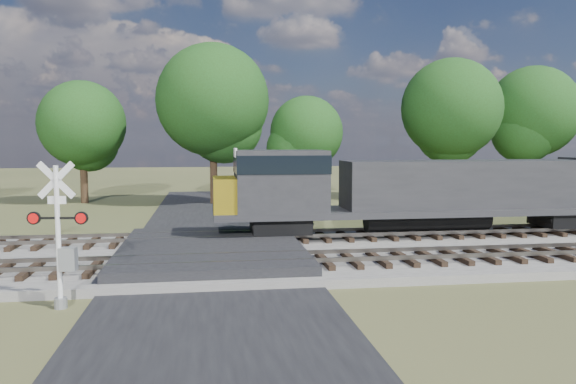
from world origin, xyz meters
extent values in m
plane|color=#414826|center=(0.00, 0.00, 0.00)|extent=(160.00, 160.00, 0.00)
cube|color=gray|center=(10.00, 0.50, 0.15)|extent=(140.00, 10.00, 0.30)
cube|color=black|center=(0.00, 0.00, 0.04)|extent=(7.00, 60.00, 0.08)
cube|color=#262628|center=(0.00, 0.50, 0.32)|extent=(7.00, 9.00, 0.62)
cube|color=black|center=(2.00, -2.00, 0.39)|extent=(44.00, 2.60, 0.18)
cube|color=#5E5851|center=(10.00, -2.72, 0.55)|extent=(140.00, 0.08, 0.15)
cube|color=#5E5851|center=(10.00, -1.28, 0.55)|extent=(140.00, 0.08, 0.15)
cube|color=black|center=(2.00, 3.00, 0.39)|extent=(44.00, 2.60, 0.18)
cube|color=#5E5851|center=(10.00, 2.28, 0.55)|extent=(140.00, 0.08, 0.15)
cube|color=#5E5851|center=(10.00, 3.72, 0.55)|extent=(140.00, 0.08, 0.15)
cylinder|color=silver|center=(-4.25, -5.36, 2.00)|extent=(0.14, 0.14, 4.00)
cylinder|color=gray|center=(-4.25, -5.36, 0.15)|extent=(0.36, 0.36, 0.30)
cube|color=silver|center=(-4.25, -5.36, 3.60)|extent=(1.04, 0.17, 1.05)
cube|color=silver|center=(-4.25, -5.36, 3.60)|extent=(1.04, 0.17, 1.05)
cube|color=silver|center=(-4.25, -5.36, 3.05)|extent=(0.50, 0.09, 0.22)
cube|color=black|center=(-4.25, -5.36, 2.55)|extent=(1.60, 0.26, 0.06)
cylinder|color=red|center=(-4.89, -5.28, 2.55)|extent=(0.37, 0.14, 0.36)
cylinder|color=red|center=(-3.60, -5.44, 2.55)|extent=(0.37, 0.14, 0.36)
cube|color=gray|center=(-4.00, -5.39, 1.40)|extent=(0.48, 0.35, 0.65)
cylinder|color=silver|center=(3.25, 7.19, 1.81)|extent=(0.13, 0.13, 3.63)
cylinder|color=gray|center=(3.25, 7.19, 0.14)|extent=(0.33, 0.33, 0.27)
cube|color=silver|center=(3.25, 7.19, 3.26)|extent=(0.95, 0.05, 0.95)
cube|color=silver|center=(3.25, 7.19, 3.26)|extent=(0.95, 0.05, 0.95)
cube|color=silver|center=(3.25, 7.19, 2.77)|extent=(0.45, 0.03, 0.20)
cube|color=black|center=(3.25, 7.19, 2.31)|extent=(1.45, 0.07, 0.05)
cylinder|color=red|center=(3.84, 7.19, 2.31)|extent=(0.33, 0.09, 0.33)
cylinder|color=red|center=(2.66, 7.20, 2.31)|extent=(0.33, 0.09, 0.33)
cube|color=gray|center=(3.02, 7.20, 1.27)|extent=(0.41, 0.28, 0.59)
cube|color=#45261D|center=(12.95, 9.98, 1.28)|extent=(4.01, 4.01, 2.56)
cube|color=#2D2D30|center=(12.95, 9.98, 2.65)|extent=(4.42, 4.42, 0.18)
cylinder|color=black|center=(-9.27, 22.38, 2.29)|extent=(0.56, 0.56, 4.57)
sphere|color=#1C3B13|center=(-9.27, 22.38, 5.95)|extent=(6.40, 6.40, 6.40)
cylinder|color=black|center=(0.37, 20.07, 2.93)|extent=(0.56, 0.56, 5.86)
sphere|color=#1C3B13|center=(0.37, 20.07, 7.62)|extent=(8.21, 8.21, 8.21)
cylinder|color=black|center=(7.70, 22.31, 2.05)|extent=(0.56, 0.56, 4.11)
sphere|color=#1C3B13|center=(7.70, 22.31, 5.34)|extent=(5.75, 5.75, 5.75)
cylinder|color=black|center=(18.82, 20.33, 2.77)|extent=(0.56, 0.56, 5.54)
sphere|color=#1C3B13|center=(18.82, 20.33, 7.20)|extent=(7.75, 7.75, 7.75)
cylinder|color=black|center=(27.25, 22.81, 2.74)|extent=(0.56, 0.56, 5.48)
sphere|color=#1C3B13|center=(27.25, 22.81, 7.13)|extent=(7.67, 7.67, 7.67)
camera|label=1|loc=(-0.17, -21.46, 4.68)|focal=35.00mm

